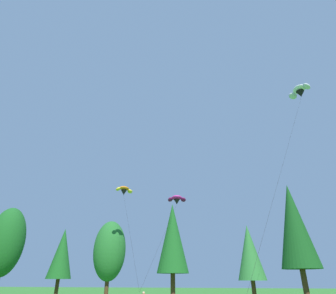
% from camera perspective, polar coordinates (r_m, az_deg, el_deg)
% --- Properties ---
extents(treeline_tree_a, '(5.41, 5.41, 13.38)m').
position_cam_1_polar(treeline_tree_a, '(53.57, -29.75, -16.15)').
color(treeline_tree_a, '#472D19').
rests_on(treeline_tree_a, ground_plane).
extents(treeline_tree_b, '(3.91, 3.91, 10.51)m').
position_cam_1_polar(treeline_tree_b, '(52.69, -20.56, -19.36)').
color(treeline_tree_b, '#472D19').
rests_on(treeline_tree_b, ground_plane).
extents(treeline_tree_c, '(4.73, 4.73, 10.86)m').
position_cam_1_polar(treeline_tree_c, '(45.93, -11.67, -19.71)').
color(treeline_tree_c, '#472D19').
rests_on(treeline_tree_c, ground_plane).
extents(treeline_tree_d, '(4.48, 4.48, 13.10)m').
position_cam_1_polar(treeline_tree_d, '(43.34, 0.92, -17.71)').
color(treeline_tree_d, '#472D19').
rests_on(treeline_tree_d, ground_plane).
extents(treeline_tree_e, '(3.72, 3.72, 9.65)m').
position_cam_1_polar(treeline_tree_e, '(42.92, 16.08, -19.64)').
color(treeline_tree_e, '#472D19').
rests_on(treeline_tree_e, ground_plane).
extents(treeline_tree_f, '(4.82, 4.82, 14.62)m').
position_cam_1_polar(treeline_tree_f, '(42.09, 24.01, -14.08)').
color(treeline_tree_f, '#472D19').
rests_on(treeline_tree_f, ground_plane).
extents(parafoil_kite_high_magenta, '(3.24, 22.12, 14.14)m').
position_cam_1_polar(parafoil_kite_high_magenta, '(48.90, 1.78, -10.54)').
color(parafoil_kite_high_magenta, '#D12893').
extents(parafoil_kite_mid_white, '(11.22, 14.67, 24.26)m').
position_cam_1_polar(parafoil_kite_mid_white, '(41.75, 24.96, 10.11)').
color(parafoil_kite_mid_white, white).
extents(parafoil_kite_far_orange, '(7.87, 13.30, 13.30)m').
position_cam_1_polar(parafoil_kite_far_orange, '(41.73, -8.82, -8.62)').
color(parafoil_kite_far_orange, orange).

